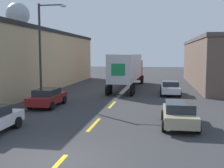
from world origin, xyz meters
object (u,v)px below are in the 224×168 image
(semi_truck, at_px, (128,68))
(water_tower, at_px, (18,16))
(parked_car_right_near, at_px, (179,113))
(parked_car_right_far, at_px, (170,88))
(street_lamp, at_px, (43,45))
(parked_car_left_far, at_px, (48,97))

(semi_truck, height_order, water_tower, water_tower)
(semi_truck, bearing_deg, parked_car_right_near, -73.07)
(semi_truck, relative_size, parked_car_right_far, 3.38)
(parked_car_right_near, xyz_separation_m, water_tower, (-30.29, 39.68, 11.26))
(semi_truck, distance_m, parked_car_right_far, 6.84)
(water_tower, bearing_deg, parked_car_right_near, -52.64)
(parked_car_right_near, bearing_deg, street_lamp, 146.42)
(parked_car_right_far, xyz_separation_m, street_lamp, (-11.09, -4.99, 4.08))
(semi_truck, xyz_separation_m, parked_car_left_far, (-4.88, -12.54, -1.68))
(parked_car_right_far, distance_m, street_lamp, 12.83)
(parked_car_right_near, relative_size, parked_car_left_far, 1.00)
(parked_car_right_near, relative_size, street_lamp, 0.51)
(parked_car_right_near, height_order, parked_car_right_far, same)
(water_tower, xyz_separation_m, street_lamp, (19.20, -32.31, -7.18))
(parked_car_right_near, xyz_separation_m, parked_car_right_far, (0.00, 12.35, 0.00))
(parked_car_left_far, height_order, water_tower, water_tower)
(semi_truck, height_order, street_lamp, street_lamp)
(water_tower, bearing_deg, parked_car_left_far, -59.57)
(water_tower, bearing_deg, street_lamp, -59.29)
(semi_truck, distance_m, parked_car_left_far, 13.56)
(parked_car_right_near, distance_m, street_lamp, 13.92)
(semi_truck, height_order, parked_car_left_far, semi_truck)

